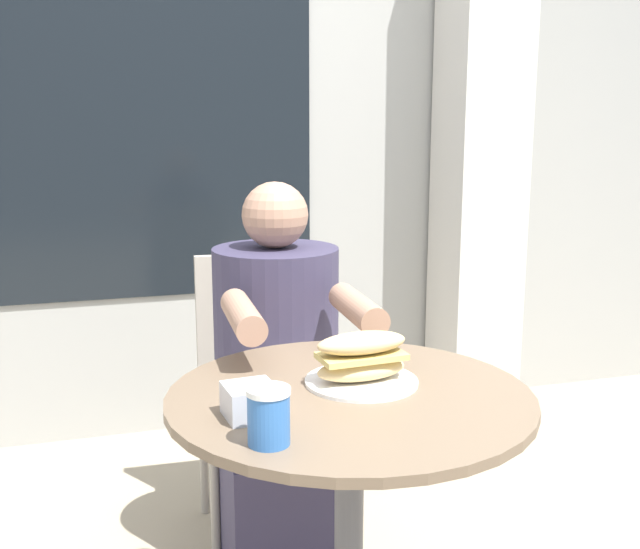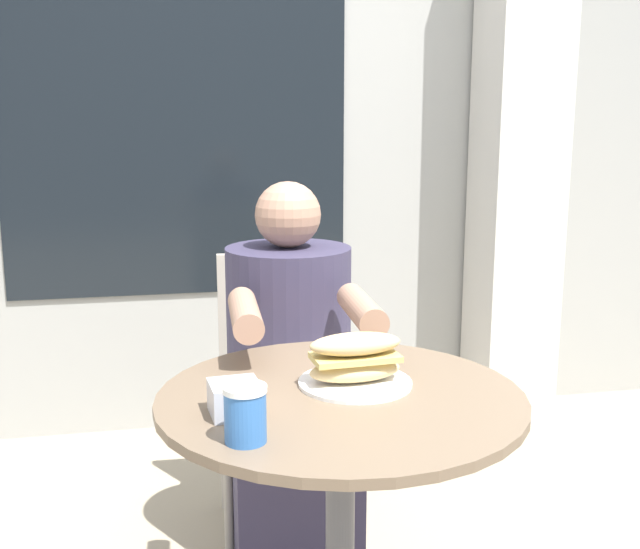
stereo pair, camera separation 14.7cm
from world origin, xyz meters
The scene contains 8 objects.
storefront_wall centered at (0.00, 1.76, 1.40)m, with size 8.00×0.09×2.80m.
lattice_pillar centered at (1.12, 1.54, 1.20)m, with size 0.31×0.31×2.40m.
cafe_table centered at (0.00, 0.00, 0.55)m, with size 0.73×0.73×0.75m.
diner_chair centered at (0.00, 0.90, 0.52)m, with size 0.40×0.40×0.87m.
seated_diner centered at (-0.01, 0.55, 0.49)m, with size 0.36×0.62×1.13m.
sandwich_on_plate centered at (0.04, 0.05, 0.80)m, with size 0.23×0.23×0.11m.
drink_cup centered at (-0.21, -0.19, 0.80)m, with size 0.07×0.07×0.10m.
napkin_box centered at (-0.22, -0.06, 0.78)m, with size 0.10×0.10×0.06m.
Camera 2 is at (-0.32, -1.37, 1.28)m, focal length 42.00 mm.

